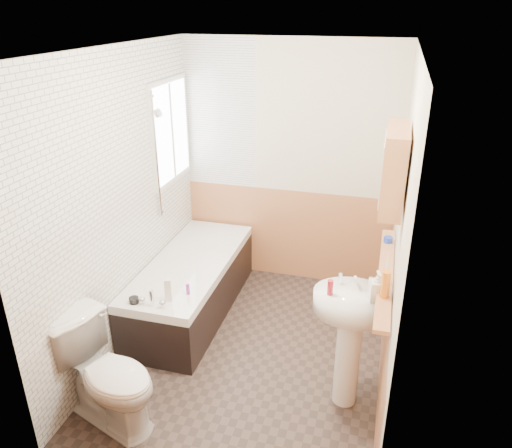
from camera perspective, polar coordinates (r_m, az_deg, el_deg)
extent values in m
plane|color=#312723|center=(4.49, -0.52, -14.30)|extent=(2.80, 2.80, 0.00)
plane|color=white|center=(3.53, -0.68, 19.42)|extent=(2.80, 2.80, 0.00)
cube|color=beige|center=(5.12, 3.76, 6.58)|extent=(2.20, 0.02, 2.50)
cube|color=beige|center=(2.68, -9.04, -11.25)|extent=(2.20, 0.02, 2.50)
cube|color=beige|center=(4.26, -15.13, 2.05)|extent=(0.02, 2.80, 2.50)
cube|color=beige|center=(3.72, 16.10, -1.36)|extent=(0.02, 2.80, 2.50)
cube|color=#C17D4F|center=(4.08, 14.58, -10.87)|extent=(0.01, 2.80, 1.00)
cube|color=#C17D4F|center=(3.19, -7.94, -22.11)|extent=(2.20, 0.01, 1.00)
cube|color=#C17D4F|center=(5.38, 3.50, -1.13)|extent=(2.20, 0.01, 1.00)
cube|color=white|center=(4.25, -14.87, 2.02)|extent=(0.01, 2.80, 2.50)
cube|color=white|center=(5.16, -4.23, 12.44)|extent=(0.75, 0.01, 1.50)
cube|color=white|center=(4.92, -9.70, 10.39)|extent=(0.03, 0.79, 0.99)
cube|color=white|center=(4.91, -9.57, 10.38)|extent=(0.01, 0.70, 0.90)
cube|color=white|center=(4.91, -9.56, 10.38)|extent=(0.01, 0.04, 0.90)
cube|color=black|center=(4.91, -7.33, -7.41)|extent=(0.70, 1.79, 0.47)
cube|color=white|center=(4.78, -7.50, -4.58)|extent=(0.70, 1.79, 0.08)
cube|color=white|center=(4.78, -7.50, -4.69)|extent=(0.56, 1.65, 0.04)
cylinder|color=silver|center=(4.11, -11.82, -8.31)|extent=(0.04, 0.04, 0.14)
sphere|color=silver|center=(4.16, -12.90, -8.45)|extent=(0.06, 0.06, 0.06)
sphere|color=silver|center=(4.09, -10.64, -8.88)|extent=(0.06, 0.06, 0.06)
cylinder|color=silver|center=(4.62, -11.32, 7.59)|extent=(0.02, 0.02, 1.17)
cylinder|color=silver|center=(4.80, -10.80, 1.45)|extent=(0.04, 0.04, 0.02)
cylinder|color=silver|center=(4.50, -11.88, 14.15)|extent=(0.04, 0.04, 0.02)
cylinder|color=silver|center=(4.51, -11.14, 12.32)|extent=(0.06, 0.08, 0.09)
imported|color=white|center=(3.79, -16.55, -16.25)|extent=(0.90, 0.69, 0.78)
cylinder|color=white|center=(3.86, 10.40, -14.93)|extent=(0.18, 0.18, 0.77)
ellipsoid|color=white|center=(3.57, 10.99, -8.80)|extent=(0.55, 0.45, 0.15)
cylinder|color=silver|center=(3.61, 9.60, -6.14)|extent=(0.03, 0.03, 0.08)
cylinder|color=silver|center=(3.60, 12.99, -6.52)|extent=(0.03, 0.03, 0.08)
cylinder|color=silver|center=(3.57, 11.30, -6.06)|extent=(0.02, 0.11, 0.09)
cube|color=#C17D4F|center=(3.68, 14.58, -5.47)|extent=(0.10, 1.45, 0.03)
cube|color=#C17D4F|center=(3.29, 15.54, 6.12)|extent=(0.14, 0.58, 0.52)
cube|color=silver|center=(3.16, 14.19, 5.52)|extent=(0.01, 0.22, 0.39)
cube|color=silver|center=(3.43, 14.39, 6.93)|extent=(0.01, 0.22, 0.39)
cylinder|color=orange|center=(3.32, 14.57, -6.70)|extent=(0.07, 0.07, 0.19)
cone|color=silver|center=(3.47, 14.70, -4.97)|extent=(0.06, 0.06, 0.23)
cylinder|color=#19339E|center=(4.10, 14.87, -1.74)|extent=(0.08, 0.08, 0.05)
imported|color=silver|center=(3.47, 13.58, -7.74)|extent=(0.15, 0.24, 0.10)
cylinder|color=maroon|center=(3.46, 8.48, -7.20)|extent=(0.05, 0.05, 0.11)
cube|color=silver|center=(4.13, -10.01, -7.47)|extent=(0.06, 0.05, 0.20)
cylinder|color=black|center=(4.20, -13.78, -8.45)|extent=(0.09, 0.09, 0.05)
cylinder|color=purple|center=(4.22, -7.80, -7.39)|extent=(0.04, 0.04, 0.09)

